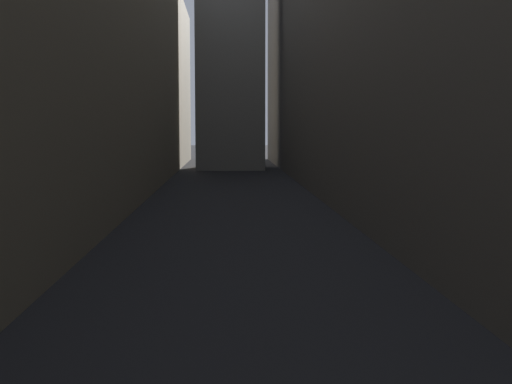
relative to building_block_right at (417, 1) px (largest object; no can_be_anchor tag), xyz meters
The scene contains 3 objects.
ground_plane 17.22m from the building_block_right, behind, with size 264.00×264.00×0.00m, color #232326.
building_block_left 22.50m from the building_block_right, behind, with size 10.42×108.00×19.75m, color gray.
building_block_right is the anchor object (origin of this frame).
Camera 1 is at (-0.42, 6.81, 4.58)m, focal length 47.48 mm.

